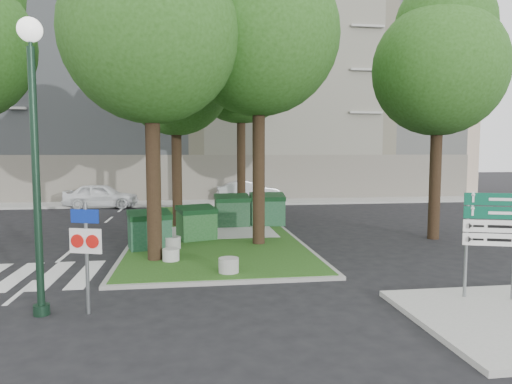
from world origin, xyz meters
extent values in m
plane|color=black|center=(0.00, 0.00, 0.00)|extent=(120.00, 120.00, 0.00)
cube|color=#224513|center=(0.50, 8.00, 0.06)|extent=(6.00, 16.00, 0.12)
cube|color=gray|center=(0.50, 8.00, 0.05)|extent=(6.30, 16.30, 0.10)
cube|color=#999993|center=(0.00, 18.50, 0.06)|extent=(42.00, 3.00, 0.12)
cube|color=silver|center=(-3.75, 1.50, 0.01)|extent=(5.00, 3.00, 0.01)
cube|color=beige|center=(0.00, 26.00, 8.00)|extent=(41.00, 12.00, 16.00)
cylinder|color=black|center=(-1.50, 2.50, 3.08)|extent=(0.44, 0.44, 6.16)
sphere|color=#224C14|center=(-1.50, 2.50, 6.82)|extent=(5.20, 5.20, 5.20)
cylinder|color=black|center=(2.00, 4.50, 3.36)|extent=(0.44, 0.44, 6.72)
sphere|color=#224C14|center=(2.00, 4.50, 7.44)|extent=(5.60, 5.60, 5.60)
cylinder|color=black|center=(-1.00, 9.00, 2.94)|extent=(0.44, 0.44, 5.88)
sphere|color=#224C14|center=(-1.00, 9.00, 6.51)|extent=(4.80, 4.80, 4.80)
sphere|color=#224C14|center=(-0.70, 9.20, 8.19)|extent=(3.60, 3.60, 3.60)
cylinder|color=black|center=(2.20, 12.00, 3.50)|extent=(0.44, 0.44, 7.00)
sphere|color=#224C14|center=(2.20, 12.00, 7.75)|extent=(5.80, 5.80, 5.80)
sphere|color=#224C14|center=(2.50, 12.20, 9.75)|extent=(4.35, 4.35, 4.35)
cylinder|color=black|center=(9.00, 5.00, 2.94)|extent=(0.44, 0.44, 5.88)
sphere|color=#224C14|center=(9.00, 5.00, 6.51)|extent=(5.00, 5.00, 5.00)
sphere|color=#224C14|center=(9.30, 5.20, 8.19)|extent=(3.75, 3.75, 3.75)
cube|color=#0F381F|center=(-1.80, 4.19, 0.65)|extent=(1.54, 1.22, 1.06)
cube|color=black|center=(-1.80, 4.19, 1.27)|extent=(1.60, 1.30, 0.31)
cube|color=#134216|center=(-0.20, 5.59, 0.64)|extent=(1.55, 1.29, 1.04)
cube|color=black|center=(-0.20, 5.59, 1.25)|extent=(1.61, 1.36, 0.30)
cube|color=#0F3218|center=(1.40, 8.51, 0.70)|extent=(1.51, 1.07, 1.15)
cube|color=black|center=(1.40, 8.51, 1.37)|extent=(1.57, 1.14, 0.33)
cube|color=#133F22|center=(3.00, 8.60, 0.71)|extent=(1.54, 1.08, 1.17)
cube|color=black|center=(3.00, 8.60, 1.39)|extent=(1.59, 1.15, 0.34)
cylinder|color=#ACADA7|center=(-1.01, 2.27, 0.30)|extent=(0.50, 0.50, 0.36)
cylinder|color=#999894|center=(0.61, 0.67, 0.32)|extent=(0.55, 0.55, 0.39)
cylinder|color=#9A9995|center=(-1.03, 4.01, 0.32)|extent=(0.56, 0.56, 0.40)
cylinder|color=gold|center=(2.34, 11.20, 0.47)|extent=(0.40, 0.40, 0.69)
cylinder|color=black|center=(-3.50, -1.71, 2.74)|extent=(0.15, 0.15, 5.47)
cylinder|color=black|center=(-3.50, -1.71, 0.11)|extent=(0.33, 0.33, 0.22)
sphere|color=white|center=(-3.50, -1.71, 5.80)|extent=(0.48, 0.48, 0.48)
cylinder|color=slate|center=(-2.54, -1.78, 1.18)|extent=(0.10, 0.10, 2.35)
cube|color=navy|center=(-2.54, -1.78, 2.07)|extent=(0.59, 0.23, 0.28)
cube|color=white|center=(-2.54, -1.78, 1.55)|extent=(0.68, 0.26, 0.52)
cylinder|color=red|center=(-2.71, -1.78, 1.55)|extent=(0.28, 0.12, 0.28)
cylinder|color=red|center=(-2.37, -1.78, 1.55)|extent=(0.28, 0.12, 0.28)
cylinder|color=slate|center=(5.72, -2.18, 1.30)|extent=(0.09, 0.09, 2.37)
cube|color=#094B34|center=(6.20, -2.34, 2.35)|extent=(1.14, 0.41, 0.27)
cube|color=#094B34|center=(6.20, -2.34, 2.05)|extent=(1.14, 0.41, 0.27)
cube|color=white|center=(6.20, -2.34, 1.75)|extent=(1.14, 0.41, 0.27)
cube|color=white|center=(6.20, -2.34, 1.45)|extent=(1.14, 0.41, 0.27)
imported|color=white|center=(-5.81, 17.16, 0.75)|extent=(4.52, 2.12, 1.49)
imported|color=#ADB1B5|center=(3.50, 19.50, 0.72)|extent=(4.42, 1.67, 1.44)
camera|label=1|loc=(-0.37, -11.49, 3.38)|focal=32.00mm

